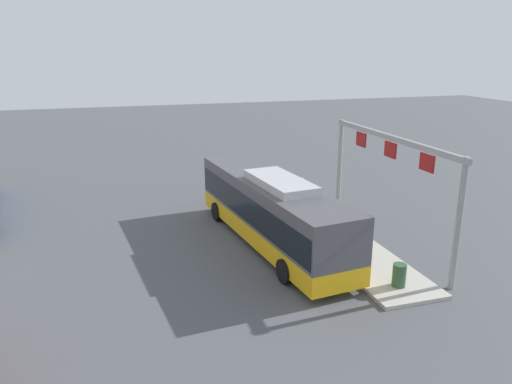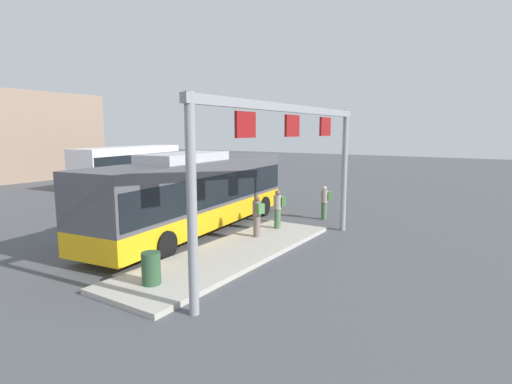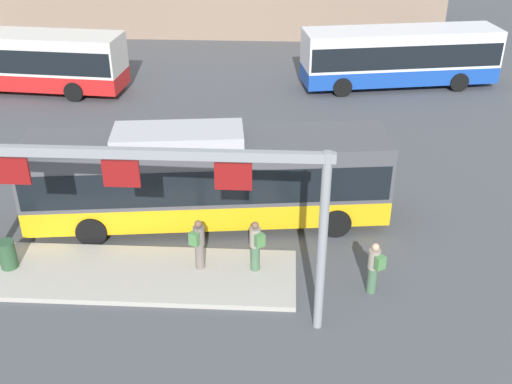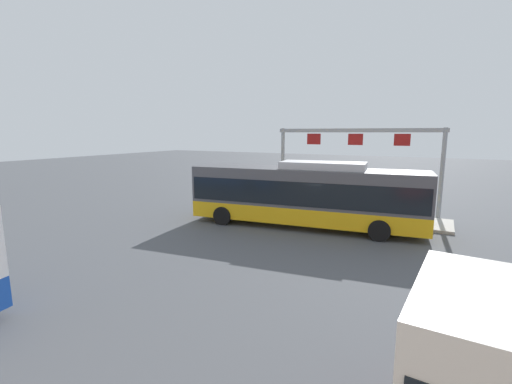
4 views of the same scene
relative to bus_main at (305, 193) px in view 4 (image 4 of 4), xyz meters
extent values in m
plane|color=#4C4F54|center=(0.01, 0.00, -1.81)|extent=(120.00, 120.00, 0.00)
cube|color=#B2ADA3|center=(-2.01, -3.31, -1.73)|extent=(10.00, 2.80, 0.16)
cube|color=#EAAD14|center=(0.01, 0.00, -1.04)|extent=(12.20, 3.90, 0.85)
cube|color=#4C4C51|center=(0.01, 0.00, 0.34)|extent=(12.20, 3.90, 1.90)
cube|color=black|center=(0.01, 0.00, 0.14)|extent=(11.96, 3.91, 1.20)
cube|color=black|center=(5.98, 0.71, 0.24)|extent=(0.29, 2.11, 1.50)
cube|color=#B7B7BC|center=(-0.88, -0.11, 1.47)|extent=(4.37, 2.23, 0.36)
cube|color=orange|center=(5.91, 0.71, 1.09)|extent=(0.33, 1.75, 0.28)
cylinder|color=black|center=(4.03, 1.69, -1.31)|extent=(1.03, 0.42, 1.00)
cylinder|color=black|center=(4.31, -0.69, -1.31)|extent=(1.03, 0.42, 1.00)
cylinder|color=black|center=(-3.90, 0.74, -1.31)|extent=(1.03, 0.42, 1.00)
cylinder|color=black|center=(-3.62, -1.64, -1.31)|extent=(1.03, 0.42, 1.00)
cylinder|color=#476B4C|center=(5.18, -3.66, -1.39)|extent=(0.39, 0.39, 0.85)
cylinder|color=gray|center=(5.18, -3.66, -0.66)|extent=(0.47, 0.47, 0.60)
sphere|color=tan|center=(5.18, -3.66, -0.25)|extent=(0.22, 0.22, 0.22)
cube|color=#4C8447|center=(5.32, -3.88, -0.63)|extent=(0.33, 0.30, 0.40)
cylinder|color=#476B4C|center=(1.76, -2.96, -1.23)|extent=(0.39, 0.39, 0.85)
cylinder|color=gray|center=(1.76, -2.96, -0.50)|extent=(0.47, 0.47, 0.60)
sphere|color=brown|center=(1.76, -2.96, -0.09)|extent=(0.22, 0.22, 0.22)
cube|color=#4C8447|center=(1.91, -3.17, -0.47)|extent=(0.33, 0.31, 0.40)
cylinder|color=slate|center=(0.09, -2.97, -1.23)|extent=(0.37, 0.37, 0.85)
cylinder|color=slate|center=(0.09, -2.97, -0.50)|extent=(0.45, 0.45, 0.60)
sphere|color=brown|center=(0.09, -2.97, -0.09)|extent=(0.22, 0.22, 0.22)
cube|color=#4C8447|center=(-0.02, -3.21, -0.47)|extent=(0.33, 0.28, 0.40)
cylinder|color=gray|center=(-6.23, -5.24, 0.79)|extent=(0.24, 0.24, 5.20)
cylinder|color=gray|center=(3.57, -5.24, 0.79)|extent=(0.24, 0.24, 5.20)
cube|color=gray|center=(-1.33, -5.24, 3.24)|extent=(10.20, 0.20, 0.24)
cube|color=maroon|center=(-4.03, -5.24, 2.69)|extent=(0.90, 0.08, 0.70)
cube|color=maroon|center=(-1.33, -5.24, 2.69)|extent=(0.90, 0.08, 0.70)
cube|color=maroon|center=(1.37, -5.24, 2.69)|extent=(0.90, 0.08, 0.70)
cylinder|color=#2D5133|center=(-5.72, -3.24, -1.20)|extent=(0.52, 0.52, 0.90)
camera|label=1|loc=(-20.31, 6.96, 7.14)|focal=34.28mm
camera|label=2|loc=(-13.05, -11.37, 2.51)|focal=28.20mm
camera|label=3|loc=(2.61, -18.20, 9.46)|focal=43.35mm
camera|label=4|loc=(-6.18, 17.05, 3.12)|focal=24.58mm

